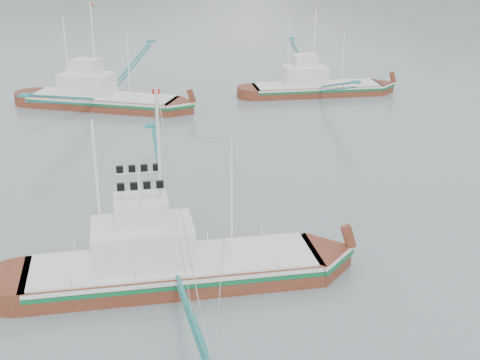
# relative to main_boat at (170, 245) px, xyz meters

# --- Properties ---
(ground) EXTENTS (1200.00, 1200.00, 0.00)m
(ground) POSITION_rel_main_boat_xyz_m (2.80, 1.04, -2.18)
(ground) COLOR slate
(ground) RESTS_ON ground
(main_boat) EXTENTS (15.80, 26.97, 11.21)m
(main_boat) POSITION_rel_main_boat_xyz_m (0.00, 0.00, 0.00)
(main_boat) COLOR #5B2413
(main_boat) RESTS_ON ground
(bg_boat_far) EXTENTS (14.53, 24.89, 10.30)m
(bg_boat_far) POSITION_rel_main_boat_xyz_m (7.08, 42.54, -0.24)
(bg_boat_far) COLOR #5B2413
(bg_boat_far) RESTS_ON ground
(bg_boat_left) EXTENTS (15.82, 27.79, 11.30)m
(bg_boat_left) POSITION_rel_main_boat_xyz_m (-14.72, 34.35, -0.43)
(bg_boat_left) COLOR #5B2413
(bg_boat_left) RESTS_ON ground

